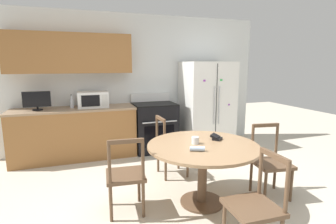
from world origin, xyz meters
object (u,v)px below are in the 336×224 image
at_px(counter_bottle, 72,103).
at_px(dining_chair_left, 126,176).
at_px(dining_chair_right, 270,162).
at_px(candle_glass, 195,141).
at_px(refrigerator, 207,105).
at_px(dining_chair_far, 171,147).
at_px(countertop_tv, 37,100).
at_px(wallet, 216,138).
at_px(dining_chair_near, 256,206).
at_px(oven_range, 155,126).
at_px(microwave, 93,99).

relative_size(counter_bottle, dining_chair_left, 0.26).
height_order(dining_chair_right, candle_glass, dining_chair_right).
bearing_deg(refrigerator, dining_chair_far, -135.77).
bearing_deg(countertop_tv, wallet, -41.69).
bearing_deg(dining_chair_far, wallet, 21.43).
bearing_deg(wallet, dining_chair_right, -19.24).
bearing_deg(dining_chair_near, oven_range, 2.72).
height_order(oven_range, wallet, oven_range).
bearing_deg(dining_chair_far, candle_glass, -0.93).
bearing_deg(oven_range, wallet, -83.68).
bearing_deg(microwave, countertop_tv, -176.91).
distance_m(dining_chair_near, dining_chair_right, 1.16).
bearing_deg(countertop_tv, microwave, 3.09).
xyz_separation_m(refrigerator, counter_bottle, (-2.55, 0.14, 0.14)).
height_order(dining_chair_right, dining_chair_far, same).
distance_m(dining_chair_right, candle_glass, 1.04).
bearing_deg(dining_chair_left, candle_glass, 2.66).
relative_size(refrigerator, counter_bottle, 7.25).
bearing_deg(refrigerator, counter_bottle, 176.82).
distance_m(dining_chair_left, dining_chair_near, 1.38).
xyz_separation_m(countertop_tv, wallet, (2.24, -1.99, -0.31)).
distance_m(microwave, dining_chair_far, 1.74).
distance_m(refrigerator, countertop_tv, 3.10).
relative_size(microwave, wallet, 3.00).
distance_m(countertop_tv, candle_glass, 2.83).
relative_size(microwave, countertop_tv, 1.23).
relative_size(dining_chair_far, candle_glass, 10.35).
height_order(oven_range, dining_chair_left, oven_range).
xyz_separation_m(counter_bottle, dining_chair_far, (1.37, -1.29, -0.55)).
height_order(dining_chair_near, dining_chair_right, same).
bearing_deg(microwave, candle_glass, -64.07).
xyz_separation_m(candle_glass, wallet, (0.32, 0.07, -0.01)).
height_order(refrigerator, dining_chair_near, refrigerator).
distance_m(refrigerator, wallet, 2.10).
xyz_separation_m(oven_range, wallet, (0.22, -1.99, 0.29)).
height_order(microwave, candle_glass, microwave).
distance_m(oven_range, countertop_tv, 2.10).
bearing_deg(oven_range, countertop_tv, 179.98).
bearing_deg(refrigerator, wallet, -114.08).
height_order(dining_chair_far, candle_glass, dining_chair_far).
height_order(dining_chair_left, dining_chair_near, same).
relative_size(oven_range, dining_chair_right, 1.20).
bearing_deg(dining_chair_left, refrigerator, 49.37).
bearing_deg(wallet, countertop_tv, 138.31).
bearing_deg(countertop_tv, oven_range, -0.02).
distance_m(refrigerator, dining_chair_near, 3.16).
height_order(refrigerator, dining_chair_left, refrigerator).
distance_m(oven_range, candle_glass, 2.08).
xyz_separation_m(refrigerator, wallet, (-0.86, -1.92, -0.09)).
xyz_separation_m(refrigerator, dining_chair_right, (-0.20, -2.15, -0.42)).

